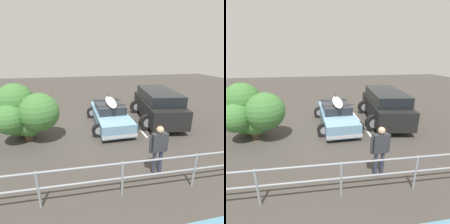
% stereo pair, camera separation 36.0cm
% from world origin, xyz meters
% --- Properties ---
extents(ground_plane, '(44.00, 44.00, 0.02)m').
position_xyz_m(ground_plane, '(0.00, 0.00, -0.01)').
color(ground_plane, '#423D38').
rests_on(ground_plane, ground).
extents(parking_stripe, '(0.12, 3.86, 0.00)m').
position_xyz_m(parking_stripe, '(-1.66, -0.29, 0.00)').
color(parking_stripe, silver).
rests_on(parking_stripe, ground).
extents(sedan_car, '(2.38, 4.35, 1.49)m').
position_xyz_m(sedan_car, '(-0.22, -0.33, 0.60)').
color(sedan_car, '#729EBC').
rests_on(sedan_car, ground).
extents(suv_car, '(3.11, 5.02, 1.81)m').
position_xyz_m(suv_car, '(-3.10, -0.49, 0.95)').
color(suv_car, black).
rests_on(suv_car, ground).
extents(person_bystander, '(0.66, 0.23, 1.70)m').
position_xyz_m(person_bystander, '(-0.94, 4.11, 1.02)').
color(person_bystander, '#33384C').
rests_on(person_bystander, ground).
extents(railing_fence, '(10.85, 0.32, 1.10)m').
position_xyz_m(railing_fence, '(-0.65, 4.86, 0.75)').
color(railing_fence, gray).
rests_on(railing_fence, ground).
extents(bush_near_left, '(2.71, 2.21, 2.57)m').
position_xyz_m(bush_near_left, '(3.81, 0.66, 1.27)').
color(bush_near_left, '#4C3828').
rests_on(bush_near_left, ground).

